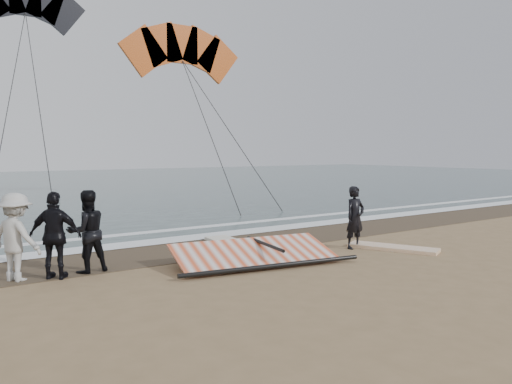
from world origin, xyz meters
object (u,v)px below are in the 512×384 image
Objects in this scene: board_cream at (234,245)px; board_white at (393,248)px; sail_rig at (249,255)px; man_main at (355,218)px.

board_white is at bearing -33.30° from board_cream.
board_cream is (-3.32, 2.76, 0.01)m from board_white.
board_white is 4.21m from sail_rig.
sail_rig is at bearing 143.32° from board_white.
sail_rig reaches higher than board_white.
board_white is 0.90× the size of board_cream.
man_main is at bearing -2.56° from sail_rig.
board_white is 0.54× the size of sail_rig.
man_main is 0.72× the size of board_white.
board_white is (0.75, -0.68, -0.80)m from man_main.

